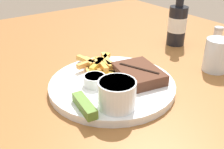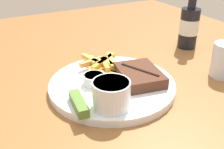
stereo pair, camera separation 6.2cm
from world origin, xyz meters
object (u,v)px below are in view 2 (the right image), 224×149
Objects in this scene: dipping_sauce_cup at (94,79)px; fork_utensil at (95,69)px; coleslaw_cup at (111,93)px; pickle_spear at (79,103)px; dinner_plate at (112,85)px; beer_bottle at (189,26)px; steak_portion at (139,75)px.

dipping_sauce_cup reaches higher than fork_utensil.
pickle_spear is at bearing -114.77° from coleslaw_cup.
pickle_spear is at bearing -43.47° from dipping_sauce_cup.
coleslaw_cup is 0.07m from pickle_spear.
coleslaw_cup reaches higher than dipping_sauce_cup.
pickle_spear is at bearing -61.00° from dinner_plate.
fork_utensil is (-0.07, 0.03, -0.01)m from dipping_sauce_cup.
pickle_spear reaches higher than fork_utensil.
coleslaw_cup is 0.45m from beer_bottle.
pickle_spear is (0.06, -0.11, 0.02)m from dinner_plate.
coleslaw_cup is at bearing 65.23° from pickle_spear.
dipping_sauce_cup is (-0.01, -0.04, 0.02)m from dinner_plate.
beer_bottle reaches higher than dinner_plate.
dipping_sauce_cup is at bearing -74.77° from beer_bottle.
dinner_plate is 0.08m from fork_utensil.
dipping_sauce_cup is 0.61× the size of pickle_spear.
beer_bottle reaches higher than coleslaw_cup.
dipping_sauce_cup is 0.10m from pickle_spear.
dinner_plate is 0.13m from pickle_spear.
beer_bottle is (-0.11, 0.39, 0.04)m from dipping_sauce_cup.
coleslaw_cup is (0.09, -0.05, 0.04)m from dinner_plate.
pickle_spear is 0.49m from beer_bottle.
coleslaw_cup is 0.10m from dipping_sauce_cup.
dipping_sauce_cup is at bearing -105.09° from dinner_plate.
dinner_plate is at bearing 0.00° from fork_utensil.
pickle_spear is (0.07, -0.07, -0.00)m from dipping_sauce_cup.
pickle_spear is 0.64× the size of fork_utensil.
steak_portion is 1.77× the size of coleslaw_cup.
coleslaw_cup reaches higher than dinner_plate.
steak_portion is at bearing 71.63° from dipping_sauce_cup.
fork_utensil reaches higher than dinner_plate.
dinner_plate is 3.54× the size of pickle_spear.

